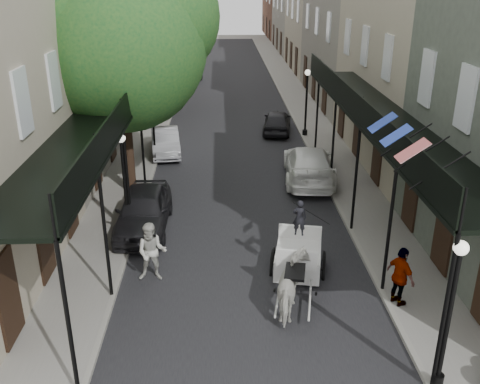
{
  "coord_description": "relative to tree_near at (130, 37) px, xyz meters",
  "views": [
    {
      "loc": [
        -0.76,
        -11.39,
        8.9
      ],
      "look_at": [
        -0.08,
        6.08,
        1.6
      ],
      "focal_mm": 40.0,
      "sensor_mm": 36.0,
      "label": 1
    }
  ],
  "objects": [
    {
      "name": "ground",
      "position": [
        4.2,
        -10.18,
        -6.49
      ],
      "size": [
        140.0,
        140.0,
        0.0
      ],
      "primitive_type": "plane",
      "color": "gray",
      "rests_on": "ground"
    },
    {
      "name": "road",
      "position": [
        4.2,
        9.82,
        -6.48
      ],
      "size": [
        8.0,
        90.0,
        0.01
      ],
      "primitive_type": "cube",
      "color": "black",
      "rests_on": "ground"
    },
    {
      "name": "sidewalk_left",
      "position": [
        -0.8,
        9.82,
        -6.43
      ],
      "size": [
        2.2,
        90.0,
        0.12
      ],
      "primitive_type": "cube",
      "color": "gray",
      "rests_on": "ground"
    },
    {
      "name": "sidewalk_right",
      "position": [
        9.2,
        9.82,
        -6.43
      ],
      "size": [
        2.2,
        90.0,
        0.12
      ],
      "primitive_type": "cube",
      "color": "gray",
      "rests_on": "ground"
    },
    {
      "name": "building_row_left",
      "position": [
        -4.4,
        19.82,
        -1.24
      ],
      "size": [
        5.0,
        80.0,
        10.5
      ],
      "primitive_type": "cube",
      "color": "#A69B84",
      "rests_on": "ground"
    },
    {
      "name": "building_row_right",
      "position": [
        12.8,
        19.82,
        -1.24
      ],
      "size": [
        5.0,
        80.0,
        10.5
      ],
      "primitive_type": "cube",
      "color": "gray",
      "rests_on": "ground"
    },
    {
      "name": "gallery_left",
      "position": [
        -0.59,
        -3.2,
        -2.44
      ],
      "size": [
        2.2,
        18.05,
        4.88
      ],
      "color": "black",
      "rests_on": "sidewalk_left"
    },
    {
      "name": "gallery_right",
      "position": [
        8.99,
        -3.2,
        -2.44
      ],
      "size": [
        2.2,
        18.05,
        4.88
      ],
      "color": "black",
      "rests_on": "sidewalk_right"
    },
    {
      "name": "tree_near",
      "position": [
        0.0,
        0.0,
        0.0
      ],
      "size": [
        7.31,
        6.8,
        9.63
      ],
      "color": "#382619",
      "rests_on": "sidewalk_left"
    },
    {
      "name": "tree_far",
      "position": [
        -0.05,
        14.0,
        -0.65
      ],
      "size": [
        6.45,
        6.0,
        8.61
      ],
      "color": "#382619",
      "rests_on": "sidewalk_left"
    },
    {
      "name": "lamppost_right_near",
      "position": [
        8.3,
        -12.18,
        -4.44
      ],
      "size": [
        0.32,
        0.32,
        3.71
      ],
      "color": "black",
      "rests_on": "sidewalk_right"
    },
    {
      "name": "lamppost_left",
      "position": [
        0.1,
        -4.18,
        -4.44
      ],
      "size": [
        0.32,
        0.32,
        3.71
      ],
      "color": "black",
      "rests_on": "sidewalk_left"
    },
    {
      "name": "lamppost_right_far",
      "position": [
        8.3,
        7.82,
        -4.44
      ],
      "size": [
        0.32,
        0.32,
        3.71
      ],
      "color": "black",
      "rests_on": "sidewalk_right"
    },
    {
      "name": "horse",
      "position": [
        5.42,
        -9.07,
        -5.67
      ],
      "size": [
        1.24,
        2.08,
        1.64
      ],
      "primitive_type": "imported",
      "rotation": [
        0.0,
        0.0,
        2.95
      ],
      "color": "beige",
      "rests_on": "ground"
    },
    {
      "name": "carriage",
      "position": [
        5.91,
        -6.57,
        -5.42
      ],
      "size": [
        1.94,
        2.63,
        2.74
      ],
      "rotation": [
        0.0,
        0.0,
        -0.19
      ],
      "color": "black",
      "rests_on": "ground"
    },
    {
      "name": "pedestrian_walking",
      "position": [
        1.31,
        -7.18,
        -5.54
      ],
      "size": [
        0.94,
        0.74,
        1.89
      ],
      "primitive_type": "imported",
      "rotation": [
        0.0,
        0.0,
        -0.02
      ],
      "color": "beige",
      "rests_on": "ground"
    },
    {
      "name": "pedestrian_sidewalk_left",
      "position": [
        -1.11,
        9.98,
        -5.45
      ],
      "size": [
        1.37,
        1.2,
        1.84
      ],
      "primitive_type": "imported",
      "rotation": [
        0.0,
        0.0,
        3.69
      ],
      "color": "gray",
      "rests_on": "sidewalk_left"
    },
    {
      "name": "pedestrian_sidewalk_right",
      "position": [
        8.4,
        -8.96,
        -5.48
      ],
      "size": [
        0.82,
        1.12,
        1.77
      ],
      "primitive_type": "imported",
      "rotation": [
        0.0,
        0.0,
        1.99
      ],
      "color": "gray",
      "rests_on": "sidewalk_right"
    },
    {
      "name": "car_left_near",
      "position": [
        0.6,
        -3.67,
        -5.72
      ],
      "size": [
        1.87,
        4.55,
        1.54
      ],
      "primitive_type": "imported",
      "rotation": [
        0.0,
        0.0,
        -0.01
      ],
      "color": "black",
      "rests_on": "ground"
    },
    {
      "name": "car_left_mid",
      "position": [
        0.6,
        5.09,
        -5.84
      ],
      "size": [
        1.89,
        4.1,
        1.3
      ],
      "primitive_type": "imported",
      "rotation": [
        0.0,
        0.0,
        0.13
      ],
      "color": "#A7A6AC",
      "rests_on": "ground"
    },
    {
      "name": "car_left_far",
      "position": [
        0.6,
        23.57,
        -5.84
      ],
      "size": [
        2.95,
        4.94,
        1.29
      ],
      "primitive_type": "imported",
      "rotation": [
        0.0,
        0.0,
        -0.18
      ],
      "color": "black",
      "rests_on": "ground"
    },
    {
      "name": "car_right_near",
      "position": [
        7.42,
        1.05,
        -5.72
      ],
      "size": [
        2.62,
        5.47,
        1.54
      ],
      "primitive_type": "imported",
      "rotation": [
        0.0,
        0.0,
        3.05
      ],
      "color": "white",
      "rests_on": "ground"
    },
    {
      "name": "car_right_far",
      "position": [
        6.8,
        8.82,
        -5.83
      ],
      "size": [
        2.1,
        4.05,
        1.32
      ],
      "primitive_type": "imported",
      "rotation": [
        0.0,
        0.0,
        2.99
      ],
      "color": "black",
      "rests_on": "ground"
    }
  ]
}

